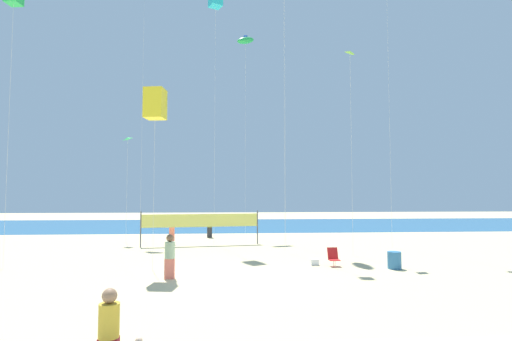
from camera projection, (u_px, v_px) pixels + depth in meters
name	position (u px, v px, depth m)	size (l,w,h in m)	color
ground_plane	(228.00, 278.00, 16.33)	(120.00, 120.00, 0.00)	#D1BC89
ocean_band	(229.00, 225.00, 45.10)	(120.00, 20.00, 0.01)	#28608C
mother_figure	(109.00, 330.00, 7.47)	(0.40, 0.40, 1.73)	maroon
beachgoer_olive_shirt	(210.00, 226.00, 31.89)	(0.42, 0.42, 1.84)	#2D2D33
beachgoer_coral_shirt	(172.00, 232.00, 27.39)	(0.38, 0.38, 1.67)	#EA7260
beachgoer_sage_shirt	(170.00, 255.00, 16.33)	(0.43, 0.43, 1.86)	#EA7260
folding_beach_chair	(333.00, 256.00, 19.22)	(0.52, 0.65, 0.89)	red
trash_barrel	(394.00, 260.00, 18.48)	(0.64, 0.64, 0.82)	teal
volleyball_net	(201.00, 222.00, 27.05)	(8.11, 1.20, 2.40)	#4C4C51
beach_handbag	(315.00, 262.00, 19.36)	(0.38, 0.19, 0.30)	white
kite_lime_diamond	(350.00, 56.00, 23.08)	(0.79, 0.79, 12.24)	silver
kite_green_inflatable	(246.00, 41.00, 34.63)	(1.88, 1.31, 17.89)	silver
kite_green_diamond	(128.00, 140.00, 29.44)	(0.74, 0.73, 7.98)	silver
kite_yellow_box	(155.00, 104.00, 18.60)	(1.03, 1.03, 8.64)	silver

